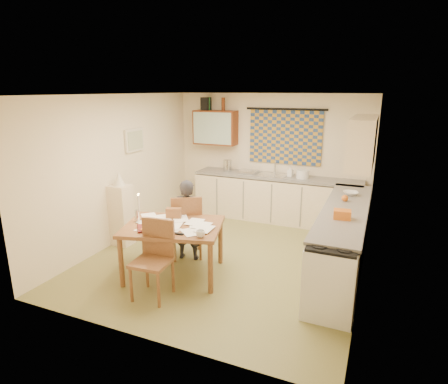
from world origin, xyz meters
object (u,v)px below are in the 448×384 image
at_px(counter_back, 275,199).
at_px(dining_table, 174,249).
at_px(counter_right, 343,238).
at_px(stove, 330,279).
at_px(chair_far, 187,237).
at_px(person, 187,220).
at_px(shelf_stand, 122,215).

relative_size(counter_back, dining_table, 2.14).
bearing_deg(dining_table, counter_right, 13.23).
bearing_deg(stove, chair_far, 162.08).
distance_m(stove, dining_table, 2.18).
xyz_separation_m(counter_right, person, (-2.25, -0.64, 0.18)).
relative_size(counter_back, counter_right, 1.12).
distance_m(counter_back, chair_far, 2.36).
bearing_deg(counter_back, dining_table, -103.97).
relative_size(stove, chair_far, 0.87).
bearing_deg(stove, shelf_stand, 168.17).
bearing_deg(person, counter_back, -120.65).
bearing_deg(counter_back, chair_far, -110.36).
xyz_separation_m(counter_right, dining_table, (-2.18, -1.18, -0.07)).
bearing_deg(chair_far, shelf_stand, -31.73).
bearing_deg(chair_far, dining_table, 69.67).
bearing_deg(chair_far, person, 100.03).
distance_m(counter_right, chair_far, 2.37).
xyz_separation_m(counter_back, stove, (1.48, -2.95, -0.01)).
bearing_deg(dining_table, counter_back, 60.72).
xyz_separation_m(counter_right, stove, (0.00, -1.33, -0.01)).
bearing_deg(dining_table, person, 82.07).
height_order(stove, shelf_stand, shelf_stand).
height_order(dining_table, chair_far, chair_far).
height_order(counter_back, chair_far, chair_far).
relative_size(dining_table, person, 1.22).
xyz_separation_m(dining_table, person, (-0.07, 0.54, 0.26)).
relative_size(stove, person, 0.70).
relative_size(stove, shelf_stand, 0.86).
xyz_separation_m(chair_far, person, (0.05, -0.06, 0.32)).
distance_m(counter_back, shelf_stand, 3.03).
height_order(dining_table, shelf_stand, shelf_stand).
height_order(counter_right, chair_far, chair_far).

